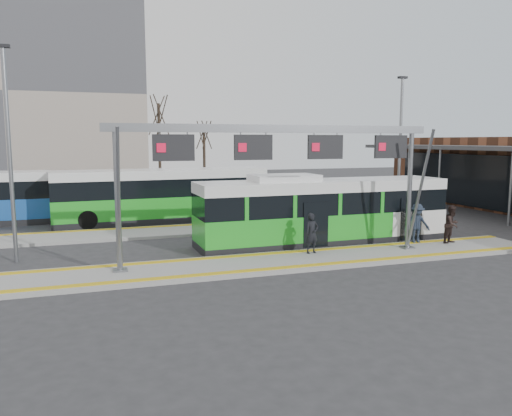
% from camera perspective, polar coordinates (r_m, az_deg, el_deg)
% --- Properties ---
extents(ground, '(120.00, 120.00, 0.00)m').
position_cam_1_polar(ground, '(19.70, 4.15, -6.27)').
color(ground, '#2D2D30').
rests_on(ground, ground).
extents(platform_main, '(22.00, 3.00, 0.15)m').
position_cam_1_polar(platform_main, '(19.68, 4.15, -6.05)').
color(platform_main, gray).
rests_on(platform_main, ground).
extents(platform_second, '(20.00, 3.00, 0.15)m').
position_cam_1_polar(platform_second, '(26.27, -10.82, -2.69)').
color(platform_second, gray).
rests_on(platform_second, ground).
extents(tactile_main, '(22.00, 2.65, 0.02)m').
position_cam_1_polar(tactile_main, '(19.66, 4.15, -5.81)').
color(tactile_main, gold).
rests_on(tactile_main, platform_main).
extents(tactile_second, '(20.00, 0.35, 0.02)m').
position_cam_1_polar(tactile_second, '(27.38, -11.16, -2.09)').
color(tactile_second, gold).
rests_on(tactile_second, platform_second).
extents(gantry, '(13.00, 1.68, 5.20)m').
position_cam_1_polar(gantry, '(19.23, 3.02, 6.35)').
color(gantry, slate).
rests_on(gantry, platform_main).
extents(apartment_block, '(24.50, 12.50, 18.40)m').
position_cam_1_polar(apartment_block, '(54.21, -26.08, 11.66)').
color(apartment_block, '#9F9285').
rests_on(apartment_block, ground).
extents(hero_bus, '(11.88, 2.71, 3.25)m').
position_cam_1_polar(hero_bus, '(23.26, 7.60, -0.42)').
color(hero_bus, black).
rests_on(hero_bus, ground).
extents(bg_bus_green, '(12.45, 3.31, 3.08)m').
position_cam_1_polar(bg_bus_green, '(29.94, -10.64, 1.38)').
color(bg_bus_green, black).
rests_on(bg_bus_green, ground).
extents(passenger_a, '(0.67, 0.50, 1.67)m').
position_cam_1_polar(passenger_a, '(20.60, 6.41, -2.88)').
color(passenger_a, black).
rests_on(passenger_a, platform_main).
extents(passenger_b, '(1.01, 0.91, 1.71)m').
position_cam_1_polar(passenger_b, '(24.17, 21.49, -1.75)').
color(passenger_b, black).
rests_on(passenger_b, platform_main).
extents(passenger_c, '(1.29, 0.95, 1.79)m').
position_cam_1_polar(passenger_c, '(23.65, 17.91, -1.69)').
color(passenger_c, '#1F2938').
rests_on(passenger_c, platform_main).
extents(tree_left, '(1.40, 1.40, 9.36)m').
position_cam_1_polar(tree_left, '(49.07, -11.06, 10.31)').
color(tree_left, '#382B21').
rests_on(tree_left, ground).
extents(tree_mid, '(1.40, 1.40, 6.97)m').
position_cam_1_polar(tree_mid, '(51.29, -5.97, 8.27)').
color(tree_mid, '#382B21').
rests_on(tree_mid, ground).
extents(lamp_west, '(0.50, 0.25, 8.30)m').
position_cam_1_polar(lamp_west, '(21.31, -26.36, 5.95)').
color(lamp_west, slate).
rests_on(lamp_west, ground).
extents(lamp_east, '(0.50, 0.25, 8.23)m').
position_cam_1_polar(lamp_east, '(29.05, 16.13, 6.64)').
color(lamp_east, slate).
rests_on(lamp_east, ground).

